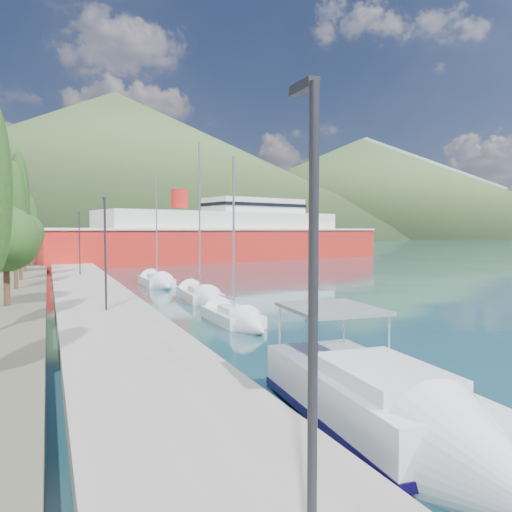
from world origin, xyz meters
name	(u,v)px	position (x,y,z in m)	size (l,w,h in m)	color
ground	(97,250)	(0.00, 120.00, 0.00)	(1400.00, 1400.00, 0.00)	#18404A
quay	(88,291)	(-9.00, 26.00, 0.40)	(5.00, 88.00, 0.80)	gray
hills_far	(173,173)	(138.59, 618.73, 77.39)	(1480.00, 900.00, 180.00)	slate
hills_near	(196,174)	(98.04, 372.50, 49.18)	(1010.00, 520.00, 115.00)	#3E572E
tree_row	(18,222)	(-14.07, 31.68, 5.73)	(3.98, 64.71, 11.26)	#47301E
lamp_posts	(105,249)	(-9.00, 13.57, 4.08)	(0.15, 46.26, 6.06)	#2D2D33
motor_cruiser	(404,426)	(-4.37, -5.23, 0.60)	(3.57, 10.06, 3.65)	#0D0534
sailboat_near	(243,322)	(-2.47, 9.89, 0.27)	(2.11, 6.89, 9.88)	silver
sailboat_mid	(206,299)	(-1.75, 18.95, 0.30)	(2.71, 8.63, 12.25)	silver
sailboat_far	(161,284)	(-2.56, 29.96, 0.31)	(2.53, 7.48, 10.92)	silver
ferry	(226,238)	(15.83, 64.96, 3.67)	(62.12, 26.79, 12.07)	red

